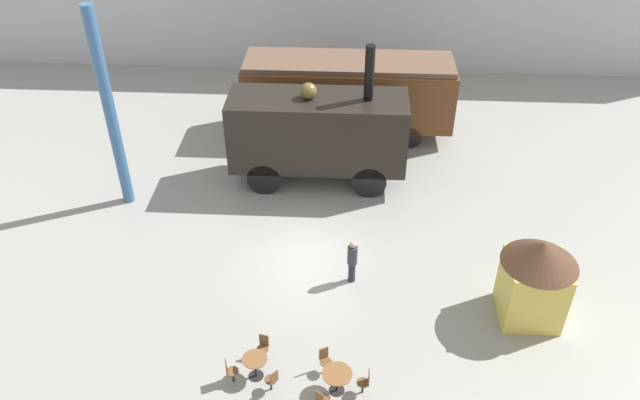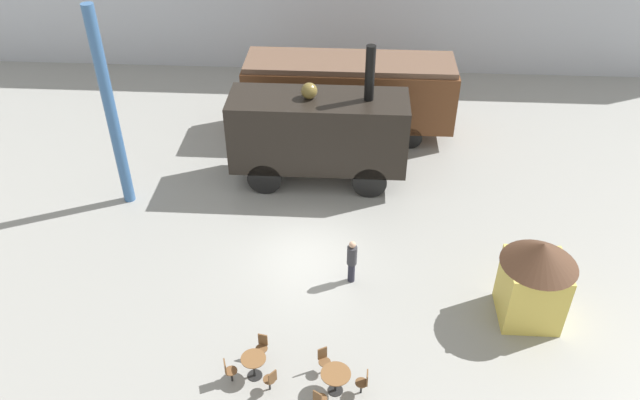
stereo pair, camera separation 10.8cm
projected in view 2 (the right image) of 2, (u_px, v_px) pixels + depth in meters
The scene contains 14 objects.
ground_plane at pixel (305, 251), 22.68m from camera, with size 80.00×80.00×0.00m, color gray.
passenger_coach_wooden at pixel (349, 91), 28.42m from camera, with size 9.48×2.77×3.65m.
steam_locomotive at pixel (319, 131), 25.04m from camera, with size 7.08×2.42×6.00m.
cafe_table_near at pixel (336, 377), 17.43m from camera, with size 0.85×0.85×0.76m.
cafe_table_mid at pixel (254, 363), 17.86m from camera, with size 0.73×0.73×0.78m.
cafe_chair_0 at pixel (324, 359), 18.06m from camera, with size 0.39×0.40×0.87m.
cafe_chair_1 at pixel (319, 399), 16.95m from camera, with size 0.39×0.40×0.87m.
cafe_chair_2 at pixel (364, 381), 17.42m from camera, with size 0.36×0.36×0.87m.
cafe_chair_3 at pixel (228, 370), 17.74m from camera, with size 0.39×0.37×0.87m.
cafe_chair_4 at pixel (271, 379), 17.48m from camera, with size 0.41×0.40×0.87m.
cafe_chair_5 at pixel (262, 345), 18.47m from camera, with size 0.36×0.38×0.87m.
visitor_person at pixel (352, 260), 20.89m from camera, with size 0.34×0.34×1.72m.
ticket_kiosk at pixel (535, 277), 19.15m from camera, with size 2.34×2.34×3.00m.
support_pillar at pixel (111, 111), 22.91m from camera, with size 0.44×0.44×8.00m.
Camera 2 is at (1.58, -17.15, 14.88)m, focal length 35.00 mm.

